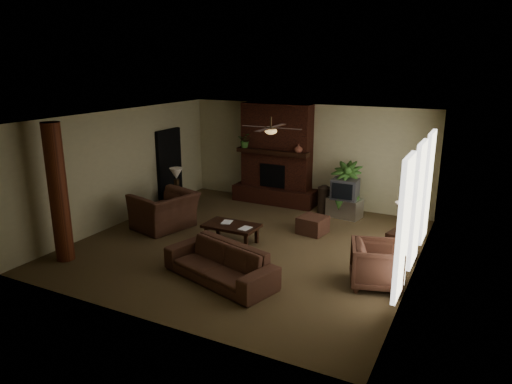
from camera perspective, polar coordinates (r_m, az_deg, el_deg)
The scene contains 23 objects.
room_shell at distance 9.93m, azimuth -1.04°, elevation 1.11°, with size 7.00×7.00×7.00m.
fireplace at distance 13.14m, azimuth 2.46°, elevation 3.63°, with size 2.40×0.70×2.80m.
windows at distance 9.11m, azimuth 19.13°, elevation -1.44°, with size 0.08×3.65×2.35m.
log_column at distance 9.94m, azimuth -23.07°, elevation -0.15°, with size 0.36×0.36×2.80m, color #632C18.
doorway at distance 13.31m, azimuth -10.56°, elevation 3.06°, with size 0.10×1.00×2.10m, color black.
ceiling_fan at distance 9.79m, azimuth 1.84°, elevation 7.65°, with size 1.35×1.35×0.37m.
sofa at distance 8.63m, azimuth -4.48°, elevation -8.00°, with size 2.25×0.66×0.88m, color #4A2C1F.
armchair_left at distance 11.36m, azimuth -11.19°, elevation -1.55°, with size 1.35×0.88×1.18m, color #4A2C1F.
armchair_right at distance 8.64m, azimuth 14.58°, elevation -8.38°, with size 0.87×0.81×0.89m, color #4A2C1F.
coffee_table at distance 10.32m, azimuth -3.03°, elevation -4.30°, with size 1.20×0.70×0.43m.
ottoman at distance 11.03m, azimuth 6.96°, elevation -4.02°, with size 0.60×0.60×0.40m, color #4A2C1F.
tv_stand at distance 12.28m, azimuth 10.79°, elevation -1.89°, with size 0.85×0.50×0.50m, color silver.
tv at distance 12.09m, azimuth 10.85°, elevation 0.35°, with size 0.66×0.54×0.52m.
floor_vase at distance 12.46m, azimuth 8.34°, elevation -0.63°, with size 0.34×0.34×0.77m.
floor_plant at distance 12.32m, azimuth 10.83°, elevation -1.09°, with size 0.80×1.43×0.80m, color #366126.
side_table_left at distance 12.73m, azimuth -9.65°, elevation -1.08°, with size 0.50×0.50×0.55m, color black.
lamp_left at distance 12.48m, azimuth -9.74°, elevation 2.03°, with size 0.45×0.45×0.65m.
side_table_right at distance 10.02m, azimuth 17.36°, elevation -6.26°, with size 0.50×0.50×0.55m, color black.
lamp_right at distance 9.74m, azimuth 17.65°, elevation -2.38°, with size 0.46×0.46×0.65m.
mantel_plant at distance 13.14m, azimuth -1.33°, elevation 6.16°, with size 0.38×0.42×0.33m, color #366126.
mantel_vase at distance 12.48m, azimuth 5.23°, elevation 5.34°, with size 0.22×0.23×0.22m, color brown.
book_a at distance 10.40m, azimuth -4.17°, elevation -2.99°, with size 0.22×0.03×0.29m, color #999999.
book_b at distance 10.04m, azimuth -1.84°, elevation -3.66°, with size 0.21×0.02×0.29m, color #999999.
Camera 1 is at (4.51, -8.49, 3.90)m, focal length 32.63 mm.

